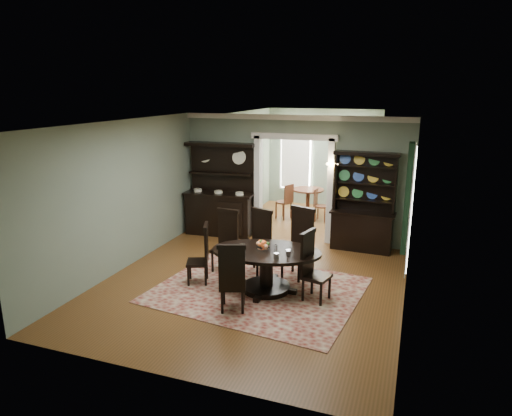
% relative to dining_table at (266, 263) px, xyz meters
% --- Properties ---
extents(room, '(5.51, 6.01, 3.01)m').
position_rel_dining_table_xyz_m(room, '(-0.35, 0.15, 1.03)').
color(room, brown).
rests_on(room, ground).
extents(parlor, '(3.51, 3.50, 3.01)m').
position_rel_dining_table_xyz_m(parlor, '(-0.35, 5.64, 0.97)').
color(parlor, brown).
rests_on(parlor, ground).
extents(doorway_trim, '(2.08, 0.25, 2.57)m').
position_rel_dining_table_xyz_m(doorway_trim, '(-0.35, 3.11, 1.07)').
color(doorway_trim, silver).
rests_on(doorway_trim, floor).
extents(right_window, '(0.15, 1.47, 2.12)m').
position_rel_dining_table_xyz_m(right_window, '(2.35, 1.04, 1.06)').
color(right_window, white).
rests_on(right_window, wall_right).
extents(wall_sconce, '(0.27, 0.21, 0.21)m').
position_rel_dining_table_xyz_m(wall_sconce, '(0.60, 2.96, 1.35)').
color(wall_sconce, gold).
rests_on(wall_sconce, back_wall_right).
extents(rug, '(3.88, 3.29, 0.01)m').
position_rel_dining_table_xyz_m(rug, '(-0.14, -0.04, -0.54)').
color(rug, maroon).
rests_on(rug, floor).
extents(dining_table, '(2.14, 2.08, 0.78)m').
position_rel_dining_table_xyz_m(dining_table, '(0.00, 0.00, 0.00)').
color(dining_table, black).
rests_on(dining_table, rug).
extents(centerpiece, '(1.20, 0.77, 0.20)m').
position_rel_dining_table_xyz_m(centerpiece, '(-0.06, -0.01, 0.29)').
color(centerpiece, silver).
rests_on(centerpiece, dining_table).
extents(chair_far_left, '(0.50, 0.48, 1.25)m').
position_rel_dining_table_xyz_m(chair_far_left, '(-1.09, 0.71, 0.12)').
color(chair_far_left, black).
rests_on(chair_far_left, rug).
extents(chair_far_mid, '(0.60, 0.58, 1.29)m').
position_rel_dining_table_xyz_m(chair_far_mid, '(-0.42, 0.81, 0.14)').
color(chair_far_mid, black).
rests_on(chair_far_mid, rug).
extents(chair_far_right, '(0.63, 0.62, 1.38)m').
position_rel_dining_table_xyz_m(chair_far_right, '(0.39, 0.88, 0.18)').
color(chair_far_right, black).
rests_on(chair_far_right, rug).
extents(chair_end_left, '(0.54, 0.55, 1.16)m').
position_rel_dining_table_xyz_m(chair_end_left, '(-1.24, -0.08, 0.07)').
color(chair_end_left, black).
rests_on(chair_end_left, rug).
extents(chair_end_right, '(0.53, 0.55, 1.24)m').
position_rel_dining_table_xyz_m(chair_end_right, '(0.85, -0.06, 0.11)').
color(chair_end_right, black).
rests_on(chair_end_right, rug).
extents(chair_near, '(0.56, 0.55, 1.21)m').
position_rel_dining_table_xyz_m(chair_near, '(-0.25, -0.99, 0.09)').
color(chair_near, black).
rests_on(chair_near, rug).
extents(sideboard, '(1.79, 0.74, 2.31)m').
position_rel_dining_table_xyz_m(sideboard, '(-2.17, 2.84, 0.26)').
color(sideboard, black).
rests_on(sideboard, floor).
extents(welsh_dresser, '(1.46, 0.59, 2.24)m').
position_rel_dining_table_xyz_m(welsh_dresser, '(1.36, 2.87, 0.27)').
color(welsh_dresser, black).
rests_on(welsh_dresser, floor).
extents(parlor_table, '(0.89, 0.89, 0.82)m').
position_rel_dining_table_xyz_m(parlor_table, '(-0.44, 5.09, -0.01)').
color(parlor_table, '#522817').
rests_on(parlor_table, parlor_floor).
extents(parlor_chair_left, '(0.48, 0.48, 1.01)m').
position_rel_dining_table_xyz_m(parlor_chair_left, '(-0.98, 4.68, -0.00)').
color(parlor_chair_left, '#522817').
rests_on(parlor_chair_left, parlor_floor).
extents(parlor_chair_right, '(0.39, 0.38, 0.90)m').
position_rel_dining_table_xyz_m(parlor_chair_right, '(-0.04, 4.80, -0.06)').
color(parlor_chair_right, '#522817').
rests_on(parlor_chair_right, parlor_floor).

